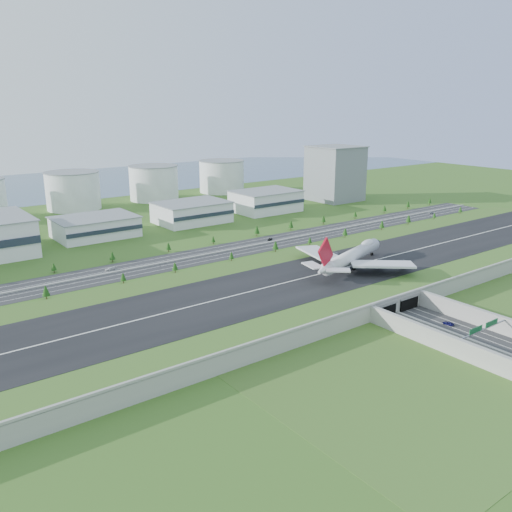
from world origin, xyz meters
TOP-DOWN VIEW (x-y plane):
  - ground at (0.00, 0.00)m, footprint 1200.00×1200.00m
  - airfield_deck at (0.00, -0.09)m, footprint 520.00×100.00m
  - underpass_road at (0.00, -99.42)m, footprint 38.80×120.40m
  - sign_gantry_near at (0.00, -95.04)m, footprint 38.70×0.70m
  - north_expressway at (0.00, 95.00)m, footprint 560.00×36.00m
  - tree_row at (10.81, 94.25)m, footprint 500.50×48.49m
  - hangar_mid_a at (-60.00, 190.00)m, footprint 58.00×42.00m
  - hangar_mid_b at (25.00, 190.00)m, footprint 58.00×42.00m
  - hangar_mid_c at (105.00, 190.00)m, footprint 58.00×42.00m
  - office_tower at (200.00, 195.00)m, footprint 46.00×46.00m
  - fuel_tank_b at (-35.00, 310.00)m, footprint 50.00×50.00m
  - fuel_tank_c at (50.00, 310.00)m, footprint 50.00×50.00m
  - fuel_tank_d at (135.00, 310.00)m, footprint 50.00×50.00m
  - bay_water at (0.00, 480.00)m, footprint 1200.00×260.00m
  - boeing_747 at (18.37, -1.34)m, footprint 76.86×71.47m
  - car_0 at (-8.29, -91.32)m, footprint 3.16×4.73m
  - car_2 at (7.41, -73.71)m, footprint 2.94×5.43m
  - car_5 at (39.34, 100.21)m, footprint 5.14×3.40m
  - car_6 at (220.21, 89.70)m, footprint 5.70×3.05m
  - car_7 at (-85.36, 101.25)m, footprint 5.91×2.56m

SIDE VIEW (x-z plane):
  - ground at x=0.00m, z-range 0.00..0.00m
  - bay_water at x=0.00m, z-range 0.00..0.06m
  - north_expressway at x=0.00m, z-range 0.00..0.12m
  - car_2 at x=7.41m, z-range 0.12..1.57m
  - car_0 at x=-8.29m, z-range 0.12..1.62m
  - car_6 at x=220.21m, z-range 0.12..1.64m
  - car_5 at x=39.34m, z-range 0.12..1.72m
  - car_7 at x=-85.36m, z-range 0.12..1.81m
  - underpass_road at x=0.00m, z-range -0.57..7.43m
  - airfield_deck at x=0.00m, z-range -0.48..8.72m
  - tree_row at x=10.81m, z-range 0.37..8.50m
  - sign_gantry_near at x=0.00m, z-range 2.05..11.85m
  - hangar_mid_a at x=-60.00m, z-range 0.00..15.00m
  - hangar_mid_b at x=25.00m, z-range 0.00..17.00m
  - hangar_mid_c at x=105.00m, z-range 0.00..19.00m
  - boeing_747 at x=18.37m, z-range 2.62..27.26m
  - fuel_tank_b at x=-35.00m, z-range 0.00..35.00m
  - fuel_tank_c at x=50.00m, z-range 0.00..35.00m
  - fuel_tank_d at x=135.00m, z-range 0.00..35.00m
  - office_tower at x=200.00m, z-range 0.00..55.00m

